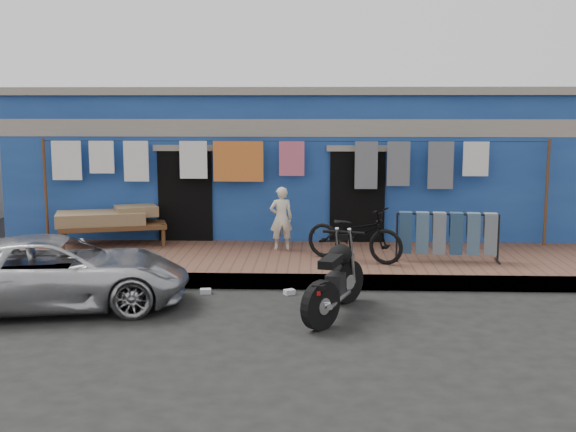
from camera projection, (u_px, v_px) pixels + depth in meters
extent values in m
plane|color=black|center=(282.00, 316.00, 10.37)|extent=(80.00, 80.00, 0.00)
cube|color=brown|center=(290.00, 263.00, 13.31)|extent=(28.00, 3.00, 0.25)
cube|color=gray|center=(287.00, 282.00, 11.88)|extent=(28.00, 0.10, 0.25)
cube|color=navy|center=(297.00, 165.00, 17.04)|extent=(12.00, 5.00, 3.20)
cube|color=#9E9384|center=(293.00, 128.00, 14.48)|extent=(12.00, 0.14, 0.35)
cube|color=#9E9384|center=(297.00, 93.00, 16.78)|extent=(12.20, 5.20, 0.16)
cube|color=black|center=(185.00, 202.00, 14.72)|extent=(1.10, 0.10, 2.10)
cube|color=black|center=(357.00, 203.00, 14.58)|extent=(1.10, 0.10, 2.10)
cylinder|color=brown|center=(46.00, 190.00, 14.57)|extent=(0.06, 0.06, 2.10)
cylinder|color=brown|center=(547.00, 193.00, 14.17)|extent=(0.06, 0.06, 2.10)
cylinder|color=black|center=(293.00, 141.00, 14.22)|extent=(10.00, 0.01, 0.01)
cube|color=silver|center=(67.00, 160.00, 14.46)|extent=(0.60, 0.02, 0.79)
cube|color=silver|center=(102.00, 157.00, 14.42)|extent=(0.50, 0.02, 0.65)
cube|color=silver|center=(136.00, 161.00, 14.40)|extent=(0.50, 0.02, 0.81)
cube|color=silver|center=(193.00, 160.00, 14.35)|extent=(0.55, 0.02, 0.75)
cube|color=#CC4C26|center=(238.00, 161.00, 14.32)|extent=(1.00, 0.02, 0.80)
cube|color=#C75973|center=(292.00, 159.00, 14.27)|extent=(0.50, 0.02, 0.69)
cube|color=slate|center=(366.00, 165.00, 14.23)|extent=(0.45, 0.02, 0.94)
cube|color=slate|center=(398.00, 164.00, 14.20)|extent=(0.45, 0.02, 0.88)
cube|color=slate|center=(441.00, 165.00, 14.17)|extent=(0.50, 0.02, 0.93)
cube|color=silver|center=(476.00, 159.00, 14.12)|extent=(0.50, 0.02, 0.68)
imported|color=#BABABF|center=(57.00, 271.00, 10.71)|extent=(4.25, 2.59, 1.12)
imported|color=beige|center=(281.00, 218.00, 13.80)|extent=(0.48, 0.37, 1.22)
imported|color=black|center=(355.00, 228.00, 12.81)|extent=(1.92, 1.42, 1.18)
cube|color=silver|center=(206.00, 291.00, 11.59)|extent=(0.20, 0.17, 0.08)
cube|color=silver|center=(289.00, 292.00, 11.54)|extent=(0.20, 0.19, 0.08)
cube|color=silver|center=(315.00, 295.00, 11.38)|extent=(0.17, 0.21, 0.08)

